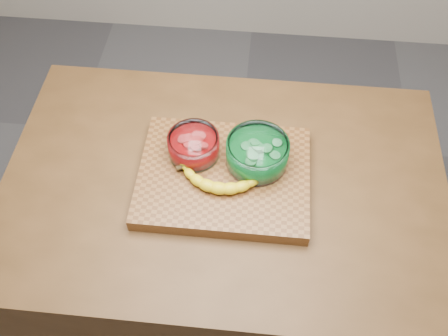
{
  "coord_description": "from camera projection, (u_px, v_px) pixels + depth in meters",
  "views": [
    {
      "loc": [
        0.07,
        -0.76,
        2.01
      ],
      "look_at": [
        0.0,
        0.0,
        0.96
      ],
      "focal_mm": 40.0,
      "sensor_mm": 36.0,
      "label": 1
    }
  ],
  "objects": [
    {
      "name": "bowl_green",
      "position": [
        257.0,
        153.0,
        1.3
      ],
      "size": [
        0.16,
        0.16,
        0.08
      ],
      "color": "white",
      "rests_on": "cutting_board"
    },
    {
      "name": "bowl_red",
      "position": [
        194.0,
        146.0,
        1.32
      ],
      "size": [
        0.14,
        0.14,
        0.06
      ],
      "color": "white",
      "rests_on": "cutting_board"
    },
    {
      "name": "ground",
      "position": [
        224.0,
        303.0,
        2.07
      ],
      "size": [
        3.5,
        3.5,
        0.0
      ],
      "primitive_type": "plane",
      "color": "#535357",
      "rests_on": "ground"
    },
    {
      "name": "cutting_board",
      "position": [
        224.0,
        177.0,
        1.33
      ],
      "size": [
        0.45,
        0.35,
        0.04
      ],
      "primitive_type": "cube",
      "color": "brown",
      "rests_on": "counter"
    },
    {
      "name": "banana",
      "position": [
        221.0,
        178.0,
        1.28
      ],
      "size": [
        0.26,
        0.12,
        0.04
      ],
      "primitive_type": null,
      "color": "gold",
      "rests_on": "cutting_board"
    },
    {
      "name": "counter",
      "position": [
        224.0,
        255.0,
        1.71
      ],
      "size": [
        1.2,
        0.8,
        0.9
      ],
      "primitive_type": "cube",
      "color": "#4C3016",
      "rests_on": "ground"
    }
  ]
}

